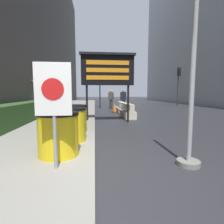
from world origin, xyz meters
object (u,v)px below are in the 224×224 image
object	(u,v)px
pedestrian_passerby	(111,98)
barrel_drum_middle	(70,124)
barrel_drum_foreground	(58,134)
jersey_barrier_cream	(127,111)
traffic_light_near_curb	(100,76)
traffic_cone_near	(115,108)
jersey_barrier_white	(122,108)
pedestrian_worker	(123,98)
barrel_drum_back	(74,119)
warning_sign	(53,97)
traffic_light_far_side	(179,78)
message_board	(108,70)

from	to	relation	value
pedestrian_passerby	barrel_drum_middle	bearing A→B (deg)	98.41
barrel_drum_foreground	jersey_barrier_cream	size ratio (longest dim) A/B	0.43
barrel_drum_foreground	traffic_light_near_curb	xyz separation A→B (m)	(1.22, 12.41, 2.34)
traffic_cone_near	pedestrian_passerby	xyz separation A→B (m)	(-0.01, 2.95, 0.65)
traffic_light_near_curb	jersey_barrier_white	bearing A→B (deg)	-70.33
traffic_cone_near	pedestrian_passerby	size ratio (longest dim) A/B	0.41
traffic_light_near_curb	pedestrian_worker	bearing A→B (deg)	-33.57
barrel_drum_back	jersey_barrier_cream	bearing A→B (deg)	58.81
barrel_drum_middle	barrel_drum_back	xyz separation A→B (m)	(-0.02, 1.07, 0.00)
pedestrian_worker	pedestrian_passerby	bearing A→B (deg)	0.14
warning_sign	jersey_barrier_cream	size ratio (longest dim) A/B	0.85
warning_sign	traffic_cone_near	xyz separation A→B (m)	(2.13, 9.79, -1.00)
barrel_drum_foreground	traffic_light_far_side	xyz separation A→B (m)	(9.54, 14.22, 2.36)
barrel_drum_middle	traffic_light_far_side	size ratio (longest dim) A/B	0.22
pedestrian_worker	warning_sign	bearing A→B (deg)	120.19
jersey_barrier_cream	pedestrian_worker	size ratio (longest dim) A/B	1.21
jersey_barrier_white	pedestrian_passerby	bearing A→B (deg)	96.78
barrel_drum_middle	warning_sign	world-z (taller)	warning_sign
message_board	pedestrian_worker	world-z (taller)	message_board
message_board	traffic_light_far_side	xyz separation A→B (m)	(8.18, 9.57, 0.48)
traffic_cone_near	message_board	bearing A→B (deg)	-100.71
barrel_drum_foreground	traffic_light_near_curb	size ratio (longest dim) A/B	0.22
pedestrian_worker	barrel_drum_middle	bearing A→B (deg)	117.89
jersey_barrier_cream	pedestrian_worker	xyz separation A→B (m)	(0.54, 4.77, 0.66)
barrel_drum_middle	message_board	xyz separation A→B (m)	(1.27, 3.58, 1.88)
jersey_barrier_white	pedestrian_worker	distance (m)	2.76
barrel_drum_foreground	jersey_barrier_white	distance (m)	8.90
barrel_drum_back	pedestrian_worker	world-z (taller)	pedestrian_worker
warning_sign	jersey_barrier_cream	bearing A→B (deg)	70.04
message_board	pedestrian_worker	distance (m)	6.87
traffic_light_near_curb	pedestrian_passerby	size ratio (longest dim) A/B	2.38
jersey_barrier_cream	pedestrian_worker	distance (m)	4.85
warning_sign	pedestrian_worker	distance (m)	12.18
barrel_drum_middle	barrel_drum_back	distance (m)	1.07
barrel_drum_middle	barrel_drum_back	size ratio (longest dim) A/B	1.00
jersey_barrier_cream	traffic_light_far_side	size ratio (longest dim) A/B	0.51
traffic_light_far_side	traffic_light_near_curb	bearing A→B (deg)	-167.73
warning_sign	traffic_cone_near	distance (m)	10.07
barrel_drum_foreground	barrel_drum_back	xyz separation A→B (m)	(0.07, 2.14, 0.00)
barrel_drum_middle	jersey_barrier_white	world-z (taller)	barrel_drum_middle
message_board	jersey_barrier_white	xyz separation A→B (m)	(1.26, 3.85, -2.11)
barrel_drum_back	traffic_light_far_side	xyz separation A→B (m)	(9.47, 12.08, 2.36)
traffic_light_far_side	pedestrian_worker	xyz separation A→B (m)	(-6.38, -3.10, -1.92)
jersey_barrier_cream	traffic_cone_near	bearing A→B (deg)	98.43
barrel_drum_foreground	message_board	xyz separation A→B (m)	(1.36, 4.65, 1.88)
barrel_drum_foreground	jersey_barrier_cream	bearing A→B (deg)	67.56
traffic_light_far_side	pedestrian_passerby	xyz separation A→B (m)	(-7.35, -2.14, -1.94)
barrel_drum_back	warning_sign	xyz separation A→B (m)	(0.00, -2.80, 0.77)
traffic_cone_near	pedestrian_worker	distance (m)	2.31
warning_sign	pedestrian_passerby	distance (m)	12.92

